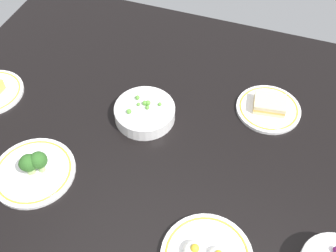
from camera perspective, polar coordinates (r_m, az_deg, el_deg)
The scene contains 4 objects.
dining_table at distance 119.11cm, azimuth 0.00°, elevation -1.23°, with size 146.30×111.92×4.00cm, color black.
plate_sandwich at distance 125.34cm, azimuth 13.80°, elevation 2.52°, with size 19.05×19.05×4.24cm.
plate_broccoli at distance 112.91cm, azimuth -18.20°, elevation -5.71°, with size 21.84×21.84×7.92cm.
bowl_peas at distance 119.17cm, azimuth -3.25°, elevation 1.94°, with size 17.69×17.69×5.49cm.
Camera 1 is at (24.50, -69.92, 95.27)cm, focal length 43.94 mm.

